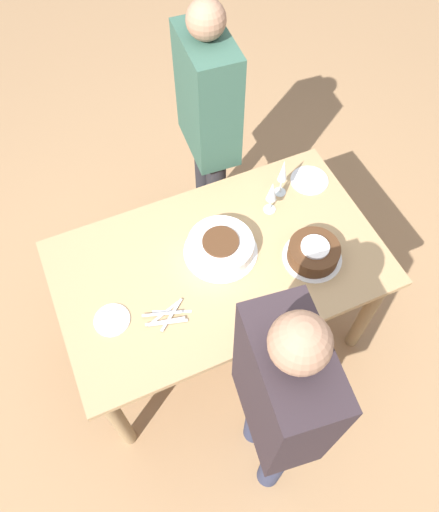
{
  "coord_description": "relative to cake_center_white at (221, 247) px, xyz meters",
  "views": [
    {
      "loc": [
        -0.48,
        -1.09,
        2.72
      ],
      "look_at": [
        0.0,
        0.0,
        0.83
      ],
      "focal_mm": 35.0,
      "sensor_mm": 36.0,
      "label": 1
    }
  ],
  "objects": [
    {
      "name": "dessert_plate_right",
      "position": [
        0.59,
        0.21,
        -0.04
      ],
      "size": [
        0.19,
        0.19,
        0.01
      ],
      "color": "silver",
      "rests_on": "dining_table"
    },
    {
      "name": "cake_center_white",
      "position": [
        0.0,
        0.0,
        0.0
      ],
      "size": [
        0.34,
        0.34,
        0.09
      ],
      "color": "white",
      "rests_on": "dining_table"
    },
    {
      "name": "ground_plane",
      "position": [
        -0.03,
        -0.05,
        -0.81
      ],
      "size": [
        12.0,
        12.0,
        0.0
      ],
      "primitive_type": "plane",
      "color": "#A87F56"
    },
    {
      "name": "person_watching",
      "position": [
        0.22,
        0.67,
        0.13
      ],
      "size": [
        0.24,
        0.41,
        1.57
      ],
      "rotation": [
        0.0,
        0.0,
        -1.63
      ],
      "color": "#232328",
      "rests_on": "ground_plane"
    },
    {
      "name": "dessert_plate_left",
      "position": [
        -0.56,
        -0.13,
        -0.04
      ],
      "size": [
        0.16,
        0.16,
        0.01
      ],
      "color": "silver",
      "rests_on": "dining_table"
    },
    {
      "name": "wine_glass_far",
      "position": [
        0.41,
        0.2,
        0.11
      ],
      "size": [
        0.06,
        0.06,
        0.23
      ],
      "color": "silver",
      "rests_on": "dining_table"
    },
    {
      "name": "person_cutting",
      "position": [
        -0.11,
        -0.76,
        0.14
      ],
      "size": [
        0.27,
        0.42,
        1.58
      ],
      "rotation": [
        0.0,
        0.0,
        1.45
      ],
      "color": "#2D334C",
      "rests_on": "ground_plane"
    },
    {
      "name": "dining_table",
      "position": [
        -0.03,
        -0.05,
        -0.16
      ],
      "size": [
        1.5,
        0.89,
        0.78
      ],
      "color": "tan",
      "rests_on": "ground_plane"
    },
    {
      "name": "cake_front_chocolate",
      "position": [
        0.37,
        -0.2,
        0.0
      ],
      "size": [
        0.27,
        0.27,
        0.1
      ],
      "color": "white",
      "rests_on": "dining_table"
    },
    {
      "name": "wine_glass_near",
      "position": [
        0.32,
        0.13,
        0.09
      ],
      "size": [
        0.06,
        0.06,
        0.2
      ],
      "color": "silver",
      "rests_on": "dining_table"
    },
    {
      "name": "fork_pile",
      "position": [
        -0.34,
        -0.21,
        -0.03
      ],
      "size": [
        0.21,
        0.12,
        0.02
      ],
      "color": "silver",
      "rests_on": "dining_table"
    }
  ]
}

